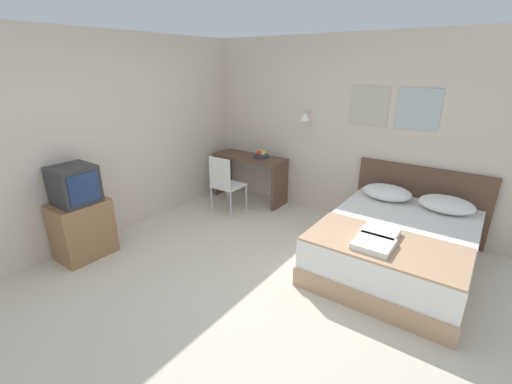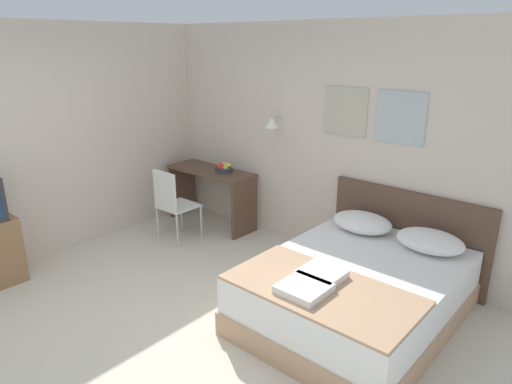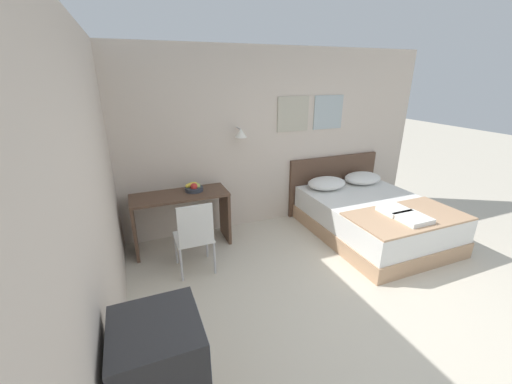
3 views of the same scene
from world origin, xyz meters
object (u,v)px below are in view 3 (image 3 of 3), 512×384
Objects in this scene: pillow_right at (363,178)px; folded_towel_mid_bed at (413,218)px; throw_blanket at (408,216)px; folded_towel_near_foot at (394,210)px; bed at (373,218)px; television at (160,359)px; pillow_left at (327,183)px; fruit_bowl at (194,188)px; headboard at (333,183)px; desk_chair at (195,234)px; desk at (181,210)px.

folded_towel_mid_bed is (-0.43, -1.44, -0.03)m from pillow_right.
folded_towel_near_foot reaches higher than throw_blanket.
bed is at bearing -116.38° from pillow_right.
bed is 3.80m from television.
pillow_left is at bearing 43.35° from television.
fruit_bowl is at bearing 147.60° from folded_towel_mid_bed.
headboard is at bearing 138.06° from pillow_right.
television reaches higher than folded_towel_near_foot.
desk_chair reaches higher than pillow_right.
desk_chair reaches higher than throw_blanket.
pillow_right is 0.50× the size of desk.
folded_towel_near_foot is (0.26, -1.16, -0.03)m from pillow_left.
throw_blanket is at bearing -105.29° from pillow_right.
folded_towel_near_foot is 0.28× the size of desk.
headboard is at bearing 87.73° from folded_towel_mid_bed.
desk_chair is (-2.98, -0.69, -0.10)m from pillow_right.
bed is 0.56m from folded_towel_near_foot.
headboard reaches higher than desk_chair.
desk is (-2.31, 0.03, -0.09)m from pillow_left.
pillow_right is 1.24m from folded_towel_near_foot.
pillow_left is 1.76× the size of folded_towel_mid_bed.
desk_chair reaches higher than fruit_bowl.
pillow_right is (0.36, -0.32, 0.15)m from headboard.
television is (-0.53, -2.70, 0.38)m from desk.
desk reaches higher than throw_blanket.
pillow_right is 2.82m from fruit_bowl.
folded_towel_mid_bed is at bearing -78.78° from pillow_left.
throw_blanket is 1.19× the size of desk.
folded_towel_near_foot is 0.98× the size of folded_towel_mid_bed.
desk is 0.72m from desk_chair.
pillow_left is 1.00× the size of pillow_right.
headboard is at bearing 20.99° from desk_chair.
bed is 0.88m from pillow_right.
pillow_right reaches higher than folded_towel_mid_bed.
headboard is 6.76× the size of fruit_bowl.
folded_towel_near_foot is at bearing -101.92° from bed.
pillow_left is 3.90m from television.
fruit_bowl reaches higher than throw_blanket.
bed is 2.63m from desk_chair.
folded_towel_near_foot reaches higher than bed.
bed is 2.78m from desk.
desk reaches higher than bed.
throw_blanket is at bearing -90.00° from headboard.
throw_blanket is at bearing 63.68° from folded_towel_mid_bed.
throw_blanket is 0.17m from folded_towel_near_foot.
folded_towel_mid_bed is 2.83m from fruit_bowl.
pillow_left is at bearing 16.85° from desk_chair.
fruit_bowl is at bearing 162.17° from bed.
bed is at bearing 78.08° from folded_towel_near_foot.
desk_chair reaches higher than desk.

